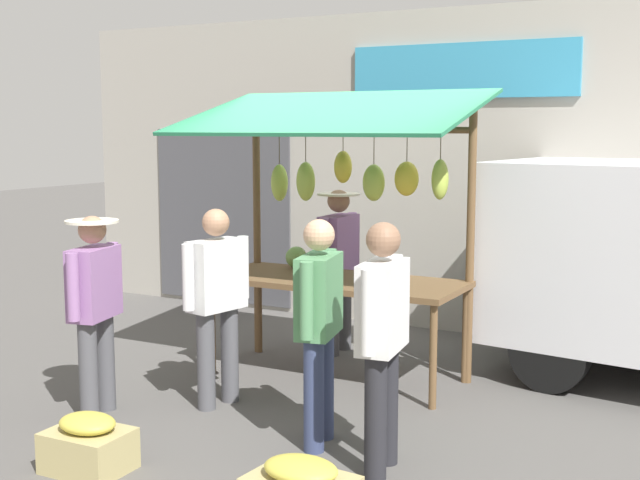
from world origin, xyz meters
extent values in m
plane|color=#514F4C|center=(0.00, 0.00, 0.00)|extent=(40.00, 40.00, 0.00)
cube|color=#9E998E|center=(0.00, -2.20, 1.70)|extent=(9.00, 0.25, 3.40)
cube|color=teal|center=(-0.39, -2.06, 2.75)|extent=(2.40, 0.06, 0.56)
cube|color=#47474C|center=(2.61, -2.07, 1.10)|extent=(1.90, 0.04, 2.10)
cube|color=brown|center=(0.00, 0.00, 0.85)|extent=(2.20, 0.90, 0.05)
cylinder|color=brown|center=(1.04, 0.39, 0.41)|extent=(0.06, 0.06, 0.83)
cylinder|color=brown|center=(-1.04, 0.39, 0.41)|extent=(0.06, 0.06, 0.83)
cylinder|color=brown|center=(1.04, -0.39, 0.41)|extent=(0.06, 0.06, 0.83)
cylinder|color=brown|center=(-1.04, -0.39, 0.41)|extent=(0.06, 0.06, 0.83)
cylinder|color=brown|center=(1.06, -0.40, 1.18)|extent=(0.07, 0.07, 2.35)
cylinder|color=brown|center=(-1.06, -0.40, 1.18)|extent=(0.07, 0.07, 2.35)
cylinder|color=brown|center=(0.00, -0.40, 2.15)|extent=(2.12, 0.06, 0.06)
cube|color=#23724C|center=(0.00, 0.15, 2.30)|extent=(2.50, 1.46, 0.39)
cylinder|color=brown|center=(-0.79, -0.38, 2.03)|extent=(0.01, 0.01, 0.24)
ellipsoid|color=#B2CC4C|center=(-0.79, -0.38, 1.74)|extent=(0.16, 0.19, 0.34)
cylinder|color=brown|center=(-0.47, -0.41, 2.02)|extent=(0.01, 0.01, 0.27)
ellipsoid|color=yellow|center=(-0.47, -0.41, 1.73)|extent=(0.27, 0.27, 0.30)
cylinder|color=brown|center=(-0.16, -0.40, 2.00)|extent=(0.01, 0.01, 0.30)
ellipsoid|color=#B2CC4C|center=(-0.16, -0.40, 1.69)|extent=(0.26, 0.24, 0.33)
cylinder|color=brown|center=(0.15, -0.42, 2.06)|extent=(0.01, 0.01, 0.19)
ellipsoid|color=yellow|center=(0.15, -0.42, 1.82)|extent=(0.25, 0.24, 0.29)
cylinder|color=brown|center=(0.49, -0.35, 2.01)|extent=(0.01, 0.01, 0.29)
ellipsoid|color=#B2CC4C|center=(0.49, -0.35, 1.68)|extent=(0.25, 0.24, 0.36)
cylinder|color=brown|center=(0.79, -0.37, 1.99)|extent=(0.01, 0.01, 0.32)
ellipsoid|color=#B2CC4C|center=(0.79, -0.37, 1.66)|extent=(0.17, 0.20, 0.34)
ellipsoid|color=gold|center=(-0.51, 0.22, 0.93)|extent=(0.21, 0.18, 0.10)
sphere|color=#729E4C|center=(0.58, -0.31, 0.98)|extent=(0.20, 0.20, 0.20)
ellipsoid|color=orange|center=(0.22, -0.14, 0.95)|extent=(0.26, 0.22, 0.14)
cylinder|color=#4C4C51|center=(0.36, -0.88, 0.39)|extent=(0.14, 0.14, 0.78)
cylinder|color=#4C4C51|center=(0.36, -0.62, 0.39)|extent=(0.14, 0.14, 0.78)
cube|color=#93669E|center=(0.36, -0.75, 1.06)|extent=(0.22, 0.47, 0.56)
cylinder|color=#93669E|center=(0.36, -1.05, 1.08)|extent=(0.09, 0.09, 0.51)
cylinder|color=#93669E|center=(0.36, -0.45, 1.08)|extent=(0.09, 0.09, 0.51)
sphere|color=#8C664C|center=(0.36, -0.75, 1.48)|extent=(0.22, 0.22, 0.22)
cylinder|color=beige|center=(0.36, -0.75, 1.54)|extent=(0.41, 0.41, 0.02)
cylinder|color=#4C4C51|center=(1.13, 1.84, 0.38)|extent=(0.14, 0.14, 0.75)
cylinder|color=#4C4C51|center=(1.19, 1.59, 0.38)|extent=(0.14, 0.14, 0.75)
cube|color=#93669E|center=(1.16, 1.72, 1.02)|extent=(0.32, 0.49, 0.53)
cylinder|color=#93669E|center=(1.09, 2.00, 1.04)|extent=(0.09, 0.09, 0.49)
cylinder|color=#93669E|center=(1.22, 1.44, 1.04)|extent=(0.09, 0.09, 0.49)
sphere|color=#A87A5B|center=(1.16, 1.72, 1.42)|extent=(0.21, 0.21, 0.21)
cylinder|color=beige|center=(1.16, 1.72, 1.48)|extent=(0.39, 0.39, 0.02)
cylinder|color=#4C4C51|center=(0.50, 1.22, 0.38)|extent=(0.14, 0.14, 0.77)
cylinder|color=#4C4C51|center=(0.46, 0.97, 0.38)|extent=(0.14, 0.14, 0.77)
cube|color=silver|center=(0.48, 1.10, 1.04)|extent=(0.31, 0.50, 0.54)
cylinder|color=silver|center=(0.54, 1.38, 1.06)|extent=(0.09, 0.09, 0.50)
cylinder|color=silver|center=(0.42, 0.81, 1.06)|extent=(0.09, 0.09, 0.50)
sphere|color=#A87A5B|center=(0.48, 1.10, 1.45)|extent=(0.21, 0.21, 0.21)
cylinder|color=navy|center=(-0.64, 1.59, 0.39)|extent=(0.14, 0.14, 0.77)
cylinder|color=navy|center=(-0.58, 1.33, 0.39)|extent=(0.14, 0.14, 0.77)
cube|color=#518C5B|center=(-0.61, 1.46, 1.05)|extent=(0.32, 0.50, 0.55)
cylinder|color=#518C5B|center=(-0.68, 1.75, 1.07)|extent=(0.09, 0.09, 0.51)
cylinder|color=#518C5B|center=(-0.55, 1.17, 1.07)|extent=(0.09, 0.09, 0.51)
sphere|color=tan|center=(-0.61, 1.46, 1.46)|extent=(0.21, 0.21, 0.21)
cylinder|color=#232328|center=(-1.19, 1.80, 0.40)|extent=(0.14, 0.14, 0.79)
cylinder|color=#232328|center=(-1.16, 1.54, 0.40)|extent=(0.14, 0.14, 0.79)
cube|color=silver|center=(-1.17, 1.67, 1.07)|extent=(0.28, 0.50, 0.56)
cylinder|color=silver|center=(-1.21, 1.96, 1.09)|extent=(0.09, 0.09, 0.52)
cylinder|color=silver|center=(-1.13, 1.37, 1.09)|extent=(0.09, 0.09, 0.52)
sphere|color=#8C664C|center=(-1.17, 1.67, 1.49)|extent=(0.22, 0.22, 0.22)
cube|color=black|center=(-2.01, -1.29, 1.38)|extent=(1.63, 1.98, 0.68)
cylinder|color=black|center=(-1.73, -0.48, 0.33)|extent=(0.68, 0.26, 0.66)
cylinder|color=black|center=(-1.95, -2.14, 0.33)|extent=(0.68, 0.26, 0.66)
cube|color=tan|center=(0.47, 2.55, 0.13)|extent=(0.52, 0.41, 0.26)
ellipsoid|color=gold|center=(0.47, 2.55, 0.31)|extent=(0.39, 0.30, 0.12)
ellipsoid|color=gold|center=(-1.07, 2.52, 0.31)|extent=(0.44, 0.32, 0.12)
camera|label=1|loc=(-3.25, 6.38, 2.18)|focal=47.35mm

